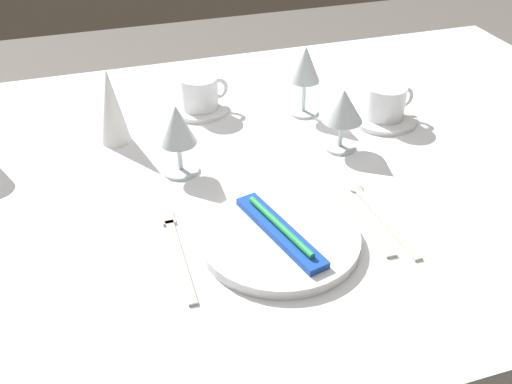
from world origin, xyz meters
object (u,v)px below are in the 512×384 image
object	(u,v)px
coffee_cup_left	(200,92)
wine_glass_right	(343,108)
dinner_plate	(279,239)
coffee_cup_right	(386,101)
napkin_folded	(111,106)
toothbrush_package	(279,231)
fork_outer	(177,249)
wine_glass_left	(305,68)
wine_glass_centre	(177,129)
dinner_knife	(363,216)
spoon_soup	(373,208)

from	to	relation	value
coffee_cup_left	wine_glass_right	distance (m)	0.33
dinner_plate	coffee_cup_right	xyz separation A→B (m)	(0.35, 0.32, 0.04)
dinner_plate	napkin_folded	size ratio (longest dim) A/B	1.63
toothbrush_package	napkin_folded	xyz separation A→B (m)	(-0.21, 0.41, 0.05)
fork_outer	wine_glass_left	distance (m)	0.53
coffee_cup_left	napkin_folded	bearing A→B (deg)	-158.68
wine_glass_centre	wine_glass_left	world-z (taller)	wine_glass_left
wine_glass_left	wine_glass_centre	bearing A→B (deg)	-153.71
wine_glass_centre	wine_glass_right	bearing A→B (deg)	-2.15
fork_outer	wine_glass_right	size ratio (longest dim) A/B	1.83
toothbrush_package	coffee_cup_right	bearing A→B (deg)	42.25
toothbrush_package	dinner_knife	size ratio (longest dim) A/B	0.93
toothbrush_package	coffee_cup_left	size ratio (longest dim) A/B	2.02
napkin_folded	dinner_plate	bearing A→B (deg)	-63.19
coffee_cup_right	wine_glass_left	bearing A→B (deg)	151.05
coffee_cup_left	spoon_soup	bearing A→B (deg)	-66.39
dinner_plate	wine_glass_centre	xyz separation A→B (m)	(-0.11, 0.26, 0.08)
fork_outer	wine_glass_left	world-z (taller)	wine_glass_left
wine_glass_left	napkin_folded	xyz separation A→B (m)	(-0.41, 0.00, -0.03)
fork_outer	dinner_knife	distance (m)	0.32
toothbrush_package	wine_glass_right	size ratio (longest dim) A/B	1.68
coffee_cup_right	toothbrush_package	bearing A→B (deg)	-137.75
spoon_soup	wine_glass_left	world-z (taller)	wine_glass_left
coffee_cup_left	coffee_cup_right	bearing A→B (deg)	-24.01
napkin_folded	coffee_cup_right	bearing A→B (deg)	-8.76
fork_outer	coffee_cup_left	world-z (taller)	coffee_cup_left
dinner_plate	spoon_soup	xyz separation A→B (m)	(0.18, 0.04, -0.01)
napkin_folded	spoon_soup	bearing A→B (deg)	-43.47
toothbrush_package	wine_glass_left	xyz separation A→B (m)	(0.20, 0.41, 0.08)
wine_glass_left	napkin_folded	world-z (taller)	napkin_folded
wine_glass_left	toothbrush_package	bearing A→B (deg)	-116.31
fork_outer	coffee_cup_right	bearing A→B (deg)	29.38
spoon_soup	coffee_cup_left	bearing A→B (deg)	113.61
coffee_cup_left	wine_glass_centre	world-z (taller)	wine_glass_centre
spoon_soup	wine_glass_left	size ratio (longest dim) A/B	1.52
toothbrush_package	wine_glass_right	distance (m)	0.33
spoon_soup	napkin_folded	xyz separation A→B (m)	(-0.39, 0.37, 0.08)
dinner_knife	wine_glass_right	size ratio (longest dim) A/B	1.81
coffee_cup_left	wine_glass_left	world-z (taller)	wine_glass_left
coffee_cup_left	napkin_folded	size ratio (longest dim) A/B	0.67
dinner_knife	wine_glass_centre	size ratio (longest dim) A/B	1.67
coffee_cup_left	napkin_folded	distance (m)	0.21
spoon_soup	napkin_folded	world-z (taller)	napkin_folded
coffee_cup_right	wine_glass_centre	xyz separation A→B (m)	(-0.46, -0.07, 0.05)
wine_glass_right	wine_glass_left	bearing A→B (deg)	94.76
wine_glass_centre	wine_glass_right	size ratio (longest dim) A/B	1.08
fork_outer	toothbrush_package	bearing A→B (deg)	-12.07
napkin_folded	dinner_knife	bearing A→B (deg)	-46.72
fork_outer	wine_glass_right	distance (m)	0.44
spoon_soup	wine_glass_centre	size ratio (longest dim) A/B	1.70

